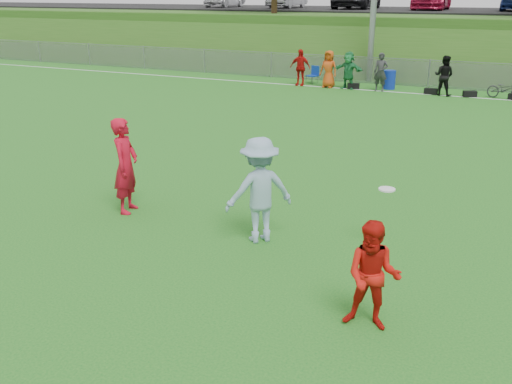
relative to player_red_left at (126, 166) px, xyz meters
The scene contains 14 objects.
ground 3.34m from the player_red_left, 20.31° to the right, with size 120.00×120.00×0.00m, color #14621C.
sideline_far 17.18m from the player_red_left, 79.93° to the left, with size 60.00×0.10×0.01m, color white.
fence 19.13m from the player_red_left, 80.98° to the left, with size 58.00×0.06×1.30m.
berm 30.04m from the player_red_left, 84.27° to the left, with size 120.00×18.00×3.00m, color #2C5B19.
parking_lot 32.10m from the player_red_left, 84.63° to the left, with size 120.00×12.00×0.10m, color black.
spectator_row 16.89m from the player_red_left, 89.28° to the left, with size 7.53×0.86×1.69m.
gear_bags 17.43m from the player_red_left, 77.33° to the left, with size 7.49×0.49×0.26m.
player_red_left is the anchor object (origin of this frame).
player_red_center 5.97m from the player_red_left, 21.01° to the right, with size 0.74×0.58×1.52m, color red.
player_blue 3.04m from the player_red_left, ahead, with size 1.24×0.71×1.92m, color #8CAAC2.
frisbee 5.17m from the player_red_left, ahead, with size 0.29×0.29×0.03m.
recycling_bin 17.73m from the player_red_left, 85.32° to the left, with size 0.56×0.56×0.84m, color #0F29A3.
camp_chair 17.87m from the player_red_left, 97.40° to the left, with size 0.60×0.61×0.84m.
bicycle 18.27m from the player_red_left, 69.48° to the left, with size 0.54×1.53×0.81m, color #29292B.
Camera 1 is at (3.98, -7.72, 4.30)m, focal length 40.00 mm.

